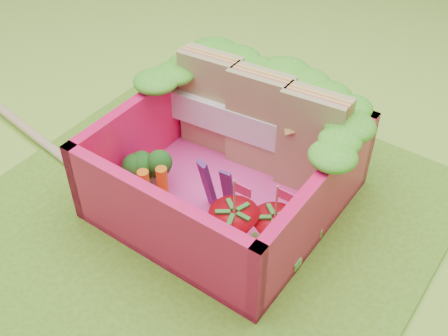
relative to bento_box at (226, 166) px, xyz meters
name	(u,v)px	position (x,y,z in m)	size (l,w,h in m)	color
ground	(204,218)	(-0.03, -0.19, -0.31)	(14.00, 14.00, 0.00)	#9AD83C
placemat	(204,216)	(-0.03, -0.19, -0.29)	(2.60, 2.60, 0.03)	#659A22
bento_floor	(226,196)	(0.00, 0.00, -0.25)	(1.30, 1.30, 0.05)	#F33EA2
bento_box	(226,166)	(0.00, 0.00, 0.00)	(1.30, 1.30, 0.55)	#FE155A
lettuce_ruffle	(269,85)	(0.00, 0.45, 0.33)	(1.43, 0.77, 0.11)	#318D19
sandwich_stack	(260,122)	(0.00, 0.35, 0.11)	(1.24, 0.31, 0.68)	#A38956
broccoli	(144,168)	(-0.43, -0.25, -0.06)	(0.34, 0.34, 0.24)	#659447
carrot_sticks	(154,187)	(-0.30, -0.33, -0.09)	(0.13, 0.16, 0.28)	orange
purple_wedges	(215,187)	(0.03, -0.16, -0.04)	(0.21, 0.06, 0.38)	#45195A
strawberry_left	(234,230)	(0.29, -0.33, -0.08)	(0.28, 0.28, 0.52)	red
strawberry_right	(274,234)	(0.48, -0.22, -0.09)	(0.26, 0.26, 0.50)	red
snap_peas	(260,237)	(0.38, -0.20, -0.20)	(0.67, 0.55, 0.05)	green
chopsticks	(65,159)	(-1.09, -0.34, -0.25)	(2.26, 0.37, 0.04)	#E1BD7B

